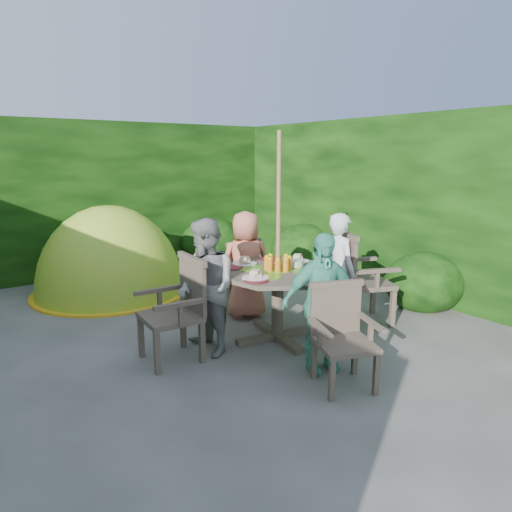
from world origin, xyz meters
TOP-DOWN VIEW (x-y plane):
  - ground at (0.00, 0.00)m, footprint 60.00×60.00m
  - hedge_enclosure at (0.00, 1.33)m, footprint 9.00×9.00m
  - patio_table at (1.08, -0.36)m, footprint 1.52×1.52m
  - parasol_pole at (1.08, -0.36)m, footprint 0.05×0.05m
  - garden_chair_right at (2.15, -0.51)m, footprint 0.76×0.80m
  - garden_chair_left at (-0.00, -0.18)m, footprint 0.55×0.61m
  - garden_chair_back at (1.26, 0.72)m, footprint 0.56×0.51m
  - garden_chair_front at (0.92, -1.46)m, footprint 0.64×0.60m
  - child_right at (1.87, -0.49)m, footprint 0.38×0.53m
  - child_left at (0.28, -0.24)m, footprint 0.54×0.68m
  - child_back at (1.20, 0.43)m, footprint 0.74×0.61m
  - child_front at (0.95, -1.15)m, footprint 0.82×0.52m
  - dome_tent at (0.17, 2.39)m, footprint 2.22×2.22m

SIDE VIEW (x-z plane):
  - ground at x=0.00m, z-range 0.00..0.00m
  - dome_tent at x=0.17m, z-range -1.27..1.27m
  - garden_chair_front at x=0.92m, z-range 0.03..0.88m
  - garden_chair_back at x=1.26m, z-range 0.03..0.92m
  - garden_chair_left at x=0.00m, z-range 0.03..1.00m
  - garden_chair_right at x=2.15m, z-range 0.04..1.09m
  - child_front at x=0.95m, z-range 0.00..1.29m
  - patio_table at x=1.08m, z-range 0.19..1.11m
  - child_back at x=1.20m, z-range 0.00..1.31m
  - child_right at x=1.87m, z-range 0.00..1.33m
  - child_left at x=0.28m, z-range 0.00..1.37m
  - parasol_pole at x=1.08m, z-range 0.00..2.20m
  - hedge_enclosure at x=0.00m, z-range 0.00..2.50m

